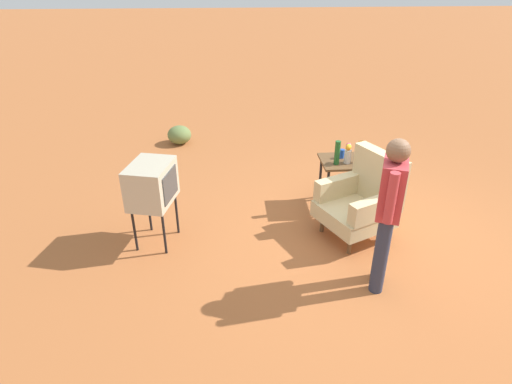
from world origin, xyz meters
name	(u,v)px	position (x,y,z in m)	size (l,w,h in m)	color
ground_plane	(368,244)	(0.00, 0.00, 0.00)	(60.00, 60.00, 0.00)	#AD6033
armchair	(362,199)	(-0.23, -0.06, 0.50)	(1.02, 1.03, 1.06)	brown
side_table	(341,167)	(-0.97, -0.14, 0.57)	(0.56, 0.56, 0.68)	black
tv_on_stand	(152,184)	(-0.24, -2.54, 0.78)	(0.69, 0.57, 1.03)	black
person_standing	(389,208)	(0.72, -0.14, 0.94)	(0.54, 0.34, 1.64)	#2D3347
bottle_wine_green	(337,153)	(-0.87, -0.25, 0.84)	(0.07, 0.07, 0.32)	#1E5623
bottle_tall_amber	(360,152)	(-0.89, 0.06, 0.83)	(0.07, 0.07, 0.30)	brown
soda_can_blue	(342,154)	(-1.06, -0.13, 0.74)	(0.07, 0.07, 0.12)	blue
flower_vase	(348,152)	(-0.89, -0.10, 0.82)	(0.15, 0.09, 0.27)	silver
shrub_near	(179,135)	(-3.45, -2.56, 0.17)	(0.44, 0.44, 0.34)	olive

